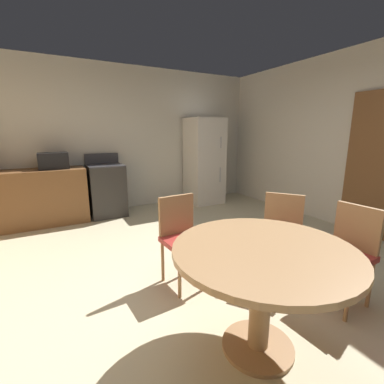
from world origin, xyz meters
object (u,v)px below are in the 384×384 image
Objects in this scene: chair_northeast at (281,232)px; chair_north at (182,234)px; dining_table at (262,270)px; oven_range at (107,190)px; refrigerator at (204,161)px; microwave at (53,161)px; chair_east at (348,249)px.

chair_north is at bearing -61.21° from chair_northeast.
chair_northeast reaches higher than dining_table.
oven_range is at bearing 94.44° from dining_table.
refrigerator is at bearing -143.18° from chair_northeast.
chair_northeast is at bearing -57.90° from microwave.
refrigerator is at bearing -1.02° from microwave.
chair_northeast is at bearing -106.70° from refrigerator.
chair_northeast is (-0.90, -3.00, -0.38)m from refrigerator.
oven_range is 0.62× the size of refrigerator.
chair_northeast is at bearing 61.21° from chair_north.
dining_table is 1.04m from chair_northeast.
chair_northeast is 1.00× the size of chair_north.
refrigerator reaches higher than microwave.
refrigerator is at bearing 141.01° from chair_north.
chair_east is at bearing -69.98° from oven_range.
refrigerator is 2.02× the size of chair_northeast.
dining_table is at bearing -115.59° from refrigerator.
dining_table is at bearing -85.56° from oven_range.
microwave is 0.51× the size of chair_northeast.
microwave is at bearing 106.46° from dining_table.
refrigerator reaches higher than chair_east.
refrigerator reaches higher than chair_northeast.
chair_east is at bearing -101.11° from refrigerator.
chair_east is at bearing 3.01° from dining_table.
refrigerator is 4.01m from dining_table.
chair_northeast is at bearing -69.93° from oven_range.
refrigerator is 4.00× the size of microwave.
refrigerator is 3.15m from chair_northeast.
oven_range reaches higher than chair_northeast.
refrigerator reaches higher than chair_north.
oven_range is 3.25m from chair_northeast.
chair_north is (-1.80, -2.58, -0.38)m from refrigerator.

